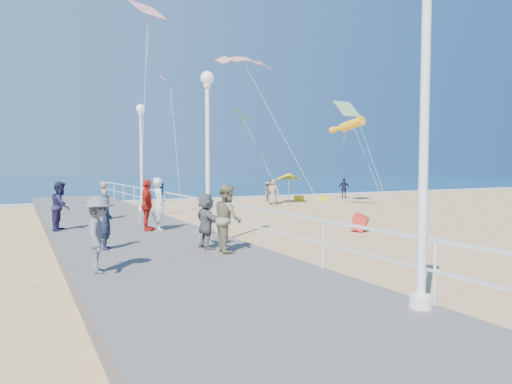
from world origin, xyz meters
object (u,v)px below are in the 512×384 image
spectator_3 (147,205)px  box_kite (360,224)px  toddler_held (162,194)px  spectator_7 (61,206)px  beach_walker_a (268,191)px  spectator_5 (206,221)px  spectator_6 (105,200)px  beach_chair_left (299,198)px  spectator_2 (99,234)px  beach_umbrella (289,176)px  lamp_post_far (141,146)px  beach_walker_c (273,191)px  lamp_post_near (425,99)px  lamp_post_mid (207,135)px  spectator_0 (106,222)px  beach_walker_b (344,188)px  beach_chair_right (324,198)px  spectator_1 (227,218)px  woman_holding_toddler (159,204)px

spectator_3 → box_kite: spectator_3 is taller
toddler_held → spectator_7: 3.51m
beach_walker_a → spectator_5: bearing=-164.3°
spectator_6 → beach_chair_left: size_ratio=2.88×
toddler_held → spectator_6: 4.40m
spectator_2 → beach_umbrella: bearing=-27.4°
spectator_6 → lamp_post_far: bearing=-32.8°
beach_chair_left → spectator_6: bearing=-149.6°
spectator_2 → spectator_6: bearing=3.7°
spectator_5 → beach_walker_c: 19.07m
lamp_post_near → beach_chair_left: lamp_post_near is taller
beach_walker_c → beach_chair_left: 4.13m
spectator_2 → spectator_5: size_ratio=1.07×
lamp_post_far → spectator_6: lamp_post_far is taller
lamp_post_far → spectator_3: lamp_post_far is taller
lamp_post_mid → beach_chair_left: 20.46m
spectator_0 → spectator_5: spectator_5 is taller
lamp_post_far → spectator_0: size_ratio=3.59×
spectator_5 → beach_umbrella: size_ratio=0.71×
spectator_3 → beach_walker_b: bearing=-32.6°
beach_walker_c → spectator_5: bearing=-72.7°
spectator_7 → beach_walker_a: size_ratio=1.11×
spectator_5 → beach_chair_right: 23.24m
spectator_2 → beach_chair_right: bearing=-32.5°
lamp_post_far → toddler_held: bearing=-98.3°
box_kite → spectator_7: bearing=126.3°
spectator_7 → toddler_held: bearing=-95.1°
lamp_post_far → beach_walker_b: (18.32, 6.81, -2.84)m
spectator_3 → lamp_post_far: bearing=9.6°
spectator_3 → beach_chair_left: bearing=-26.2°
spectator_1 → spectator_7: bearing=38.0°
spectator_6 → beach_chair_right: (17.35, 8.27, -0.99)m
lamp_post_near → beach_umbrella: bearing=62.8°
spectator_7 → beach_chair_left: (17.66, 11.97, -1.05)m
lamp_post_far → spectator_2: 14.01m
spectator_3 → beach_chair_right: (16.66, 12.54, -1.09)m
spectator_6 → spectator_3: bearing=-167.3°
woman_holding_toddler → lamp_post_far: bearing=-9.5°
toddler_held → beach_walker_c: toddler_held is taller
lamp_post_mid → spectator_0: lamp_post_mid is taller
spectator_0 → beach_chair_left: size_ratio=2.69×
spectator_2 → beach_walker_c: size_ratio=0.89×
spectator_3 → spectator_5: 4.21m
spectator_2 → lamp_post_mid: bearing=-30.7°
woman_holding_toddler → beach_walker_a: bearing=-41.3°
spectator_6 → beach_walker_b: bearing=-60.7°
spectator_6 → beach_umbrella: 16.44m
lamp_post_far → beach_chair_right: size_ratio=9.67×
lamp_post_mid → spectator_5: (-1.09, -2.60, -2.50)m
box_kite → beach_umbrella: (5.35, 14.03, 1.61)m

